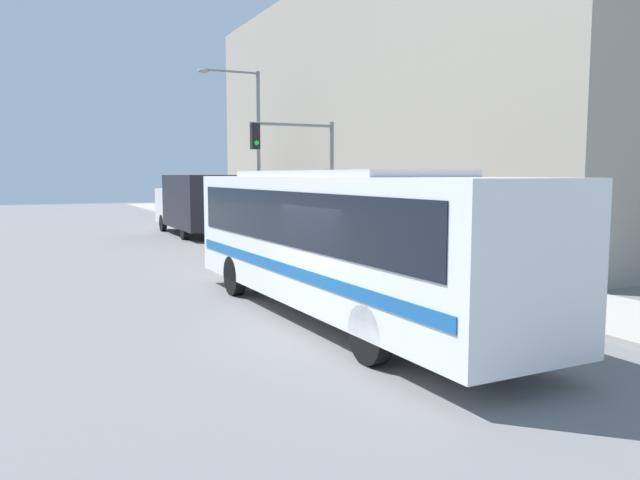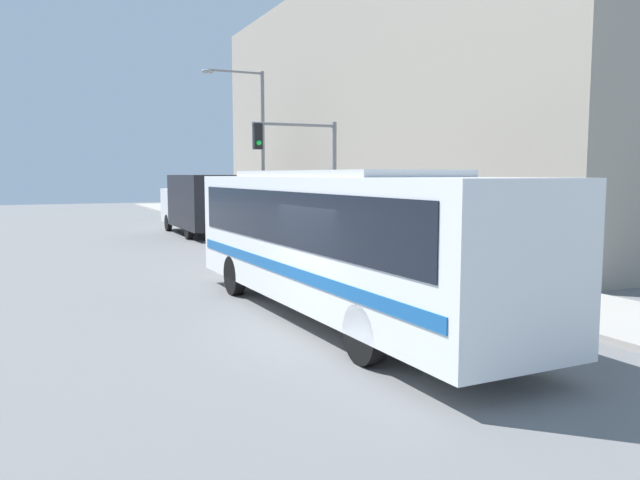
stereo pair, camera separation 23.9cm
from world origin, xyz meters
name	(u,v)px [view 2 (the right image)]	position (x,y,z in m)	size (l,w,h in m)	color
ground_plane	(324,335)	(0.00, 0.00, 0.00)	(120.00, 120.00, 0.00)	slate
sidewalk	(269,233)	(6.18, 20.00, 0.06)	(3.36, 70.00, 0.12)	#A8A399
building_facade	(383,110)	(10.86, 16.30, 6.23)	(6.00, 30.61, 12.46)	#9E9384
city_bus	(336,234)	(0.84, 1.19, 1.84)	(2.82, 11.39, 3.17)	white
delivery_truck	(198,202)	(2.67, 20.89, 1.67)	(2.23, 8.37, 3.07)	black
fire_hydrant	(416,264)	(5.10, 4.56, 0.49)	(0.22, 0.30, 0.75)	red
traffic_light_pole	(306,163)	(4.08, 10.29, 3.51)	(3.28, 0.35, 4.90)	slate
street_lamp	(255,138)	(4.95, 18.44, 4.83)	(3.06, 0.28, 7.92)	slate
pedestrian_near_corner	(362,227)	(6.61, 10.62, 1.06)	(0.34, 0.34, 1.83)	#47382D
pedestrian_mid_block	(346,226)	(6.83, 12.39, 0.95)	(0.34, 0.34, 1.64)	slate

